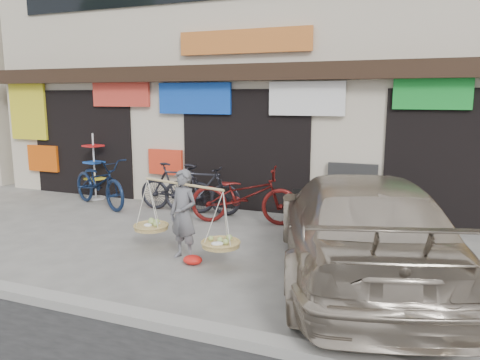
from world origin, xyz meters
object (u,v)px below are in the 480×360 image
at_px(street_vendor, 183,219).
at_px(display_rack, 95,173).
at_px(bike_2, 244,195).
at_px(bike_3, 201,189).
at_px(suv, 358,226).
at_px(bike_0, 99,182).
at_px(bike_1, 177,187).

bearing_deg(street_vendor, display_rack, 159.39).
height_order(street_vendor, display_rack, display_rack).
bearing_deg(display_rack, bike_2, -9.89).
distance_m(bike_3, suv, 4.44).
bearing_deg(suv, bike_3, -50.78).
height_order(street_vendor, bike_3, street_vendor).
height_order(street_vendor, bike_0, street_vendor).
relative_size(bike_2, display_rack, 1.34).
bearing_deg(bike_2, bike_0, 76.14).
bearing_deg(bike_1, street_vendor, -151.39).
relative_size(bike_1, suv, 0.33).
height_order(bike_2, suv, suv).
relative_size(bike_1, bike_3, 1.00).
bearing_deg(bike_3, display_rack, 80.62).
bearing_deg(bike_0, bike_2, -68.26).
relative_size(bike_3, display_rack, 1.10).
height_order(bike_1, suv, suv).
relative_size(bike_0, bike_3, 1.21).
relative_size(bike_0, suv, 0.39).
height_order(bike_0, bike_3, bike_0).
bearing_deg(bike_3, bike_0, 93.09).
bearing_deg(suv, street_vendor, -12.21).
bearing_deg(bike_2, street_vendor, 164.99).
relative_size(street_vendor, bike_0, 0.93).
bearing_deg(bike_3, street_vendor, -161.83).
xyz_separation_m(bike_2, suv, (2.53, -2.08, 0.17)).
xyz_separation_m(bike_1, bike_3, (0.61, 0.00, 0.00)).
height_order(bike_0, suv, suv).
xyz_separation_m(bike_3, suv, (3.69, -2.47, 0.20)).
bearing_deg(street_vendor, bike_1, 136.92).
relative_size(street_vendor, bike_3, 1.12).
distance_m(street_vendor, suv, 2.66).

